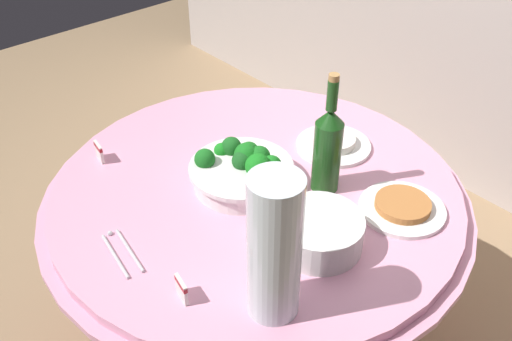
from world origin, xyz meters
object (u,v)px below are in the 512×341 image
decorative_fruit_vase (274,255)px  label_placard_front (181,288)px  plate_stack (319,232)px  food_plate_peanuts (402,207)px  broccoli_bowl (243,170)px  wine_bottle (328,147)px  food_plate_rice (333,144)px  serving_tongs (121,251)px  label_placard_mid (99,151)px

decorative_fruit_vase → label_placard_front: 0.23m
plate_stack → label_placard_front: bearing=-103.4°
food_plate_peanuts → label_placard_front: 0.60m
broccoli_bowl → wine_bottle: 0.24m
broccoli_bowl → food_plate_rice: 0.32m
serving_tongs → food_plate_peanuts: food_plate_peanuts is taller
label_placard_front → plate_stack: bearing=76.6°
broccoli_bowl → serving_tongs: 0.39m
plate_stack → label_placard_mid: bearing=-162.0°
broccoli_bowl → serving_tongs: broccoli_bowl is taller
wine_bottle → label_placard_mid: bearing=-142.9°
label_placard_front → label_placard_mid: (-0.57, 0.13, 0.00)m
plate_stack → wine_bottle: wine_bottle is taller
food_plate_rice → broccoli_bowl: bearing=-98.5°
food_plate_rice → food_plate_peanuts: size_ratio=1.00×
plate_stack → food_plate_peanuts: 0.26m
plate_stack → food_plate_peanuts: size_ratio=0.95×
serving_tongs → label_placard_mid: (-0.36, 0.15, 0.03)m
decorative_fruit_vase → food_plate_peanuts: bearing=90.9°
decorative_fruit_vase → plate_stack: bearing=107.5°
wine_bottle → food_plate_peanuts: wine_bottle is taller
label_placard_mid → food_plate_peanuts: bearing=33.0°
broccoli_bowl → label_placard_front: bearing=-58.6°
wine_bottle → food_plate_peanuts: 0.24m
food_plate_rice → label_placard_front: size_ratio=4.00×
plate_stack → food_plate_rice: 0.42m
decorative_fruit_vase → food_plate_peanuts: decorative_fruit_vase is taller
broccoli_bowl → decorative_fruit_vase: size_ratio=0.82×
plate_stack → decorative_fruit_vase: 0.25m
broccoli_bowl → label_placard_front: broccoli_bowl is taller
wine_bottle → serving_tongs: bearing=-105.2°
broccoli_bowl → plate_stack: bearing=-4.1°
broccoli_bowl → food_plate_rice: size_ratio=1.27×
wine_bottle → serving_tongs: wine_bottle is taller
plate_stack → decorative_fruit_vase: size_ratio=0.62×
decorative_fruit_vase → serving_tongs: (-0.35, -0.16, -0.15)m
label_placard_front → food_plate_rice: bearing=104.4°
serving_tongs → label_placard_mid: size_ratio=3.05×
wine_bottle → label_placard_mid: 0.65m
plate_stack → food_plate_peanuts: (0.06, 0.25, -0.03)m
food_plate_peanuts → label_placard_mid: label_placard_mid is taller
broccoli_bowl → serving_tongs: size_ratio=1.67×
broccoli_bowl → food_plate_peanuts: size_ratio=1.27×
plate_stack → decorative_fruit_vase: decorative_fruit_vase is taller
wine_bottle → serving_tongs: (-0.15, -0.54, -0.12)m
plate_stack → food_plate_peanuts: bearing=76.9°
serving_tongs → label_placard_front: (0.21, 0.03, 0.03)m
plate_stack → serving_tongs: plate_stack is taller
food_plate_peanuts → broccoli_bowl: bearing=-147.4°
broccoli_bowl → wine_bottle: bearing=44.2°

